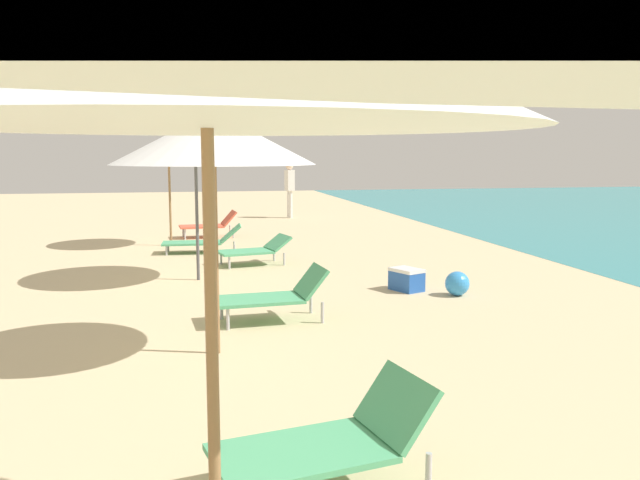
{
  "coord_description": "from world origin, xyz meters",
  "views": [
    {
      "loc": [
        -0.13,
        5.16,
        2.04
      ],
      "look_at": [
        1.27,
        12.04,
        1.11
      ],
      "focal_mm": 37.23,
      "sensor_mm": 36.0,
      "label": 1
    }
  ],
  "objects": [
    {
      "name": "lounger_farthest_shoreside",
      "position": [
        0.43,
        21.2,
        0.32
      ],
      "size": [
        1.38,
        0.76,
        0.63
      ],
      "rotation": [
        0.0,
        0.0,
        3.22
      ],
      "color": "#D8593F",
      "rests_on": "ground"
    },
    {
      "name": "umbrella_third",
      "position": [
        -0.04,
        7.73,
        2.41
      ],
      "size": [
        2.51,
        2.51,
        2.76
      ],
      "color": "olive",
      "rests_on": "ground"
    },
    {
      "name": "umbrella_farthest",
      "position": [
        -0.46,
        19.96,
        2.16
      ],
      "size": [
        1.9,
        1.9,
        2.46
      ],
      "color": "olive",
      "rests_on": "ground"
    },
    {
      "name": "lounger_fourth_shoreside",
      "position": [
        0.9,
        12.99,
        0.33
      ],
      "size": [
        1.37,
        0.73,
        0.65
      ],
      "rotation": [
        0.0,
        0.0,
        3.23
      ],
      "color": "#4CA572",
      "rests_on": "ground"
    },
    {
      "name": "beach_ball",
      "position": [
        3.65,
        13.89,
        0.17
      ],
      "size": [
        0.35,
        0.35,
        0.35
      ],
      "primitive_type": "sphere",
      "color": "#338CD8",
      "rests_on": "ground"
    },
    {
      "name": "cooler_box",
      "position": [
        3.06,
        14.38,
        0.17
      ],
      "size": [
        0.49,
        0.57,
        0.33
      ],
      "color": "#2659B2",
      "rests_on": "ground"
    },
    {
      "name": "lounger_fifth_shoreside",
      "position": [
        1.09,
        17.09,
        0.28
      ],
      "size": [
        1.39,
        0.9,
        0.52
      ],
      "rotation": [
        0.0,
        0.0,
        3.35
      ],
      "color": "#4CA572",
      "rests_on": "ground"
    },
    {
      "name": "lounger_farthest_inland",
      "position": [
        0.22,
        18.75,
        0.26
      ],
      "size": [
        1.62,
        0.68,
        0.57
      ],
      "rotation": [
        0.0,
        0.0,
        3.09
      ],
      "color": "#4CA572",
      "rests_on": "ground"
    },
    {
      "name": "umbrella_fifth",
      "position": [
        0.04,
        15.82,
        2.19
      ],
      "size": [
        2.22,
        2.22,
        2.54
      ],
      "color": "#4C4C51",
      "rests_on": "ground"
    },
    {
      "name": "umbrella_fourth",
      "position": [
        0.16,
        11.81,
        2.18
      ],
      "size": [
        2.01,
        2.01,
        2.5
      ],
      "color": "olive",
      "rests_on": "ground"
    },
    {
      "name": "person_walking_far",
      "position": [
        3.06,
        25.57,
        1.05
      ],
      "size": [
        0.28,
        0.39,
        1.72
      ],
      "rotation": [
        0.0,
        0.0,
        3.32
      ],
      "color": "silver",
      "rests_on": "ground"
    },
    {
      "name": "lounger_third_shoreside",
      "position": [
        0.7,
        8.93,
        0.3
      ],
      "size": [
        1.43,
        0.9,
        0.63
      ],
      "rotation": [
        0.0,
        0.0,
        3.35
      ],
      "color": "#4CA572",
      "rests_on": "ground"
    }
  ]
}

